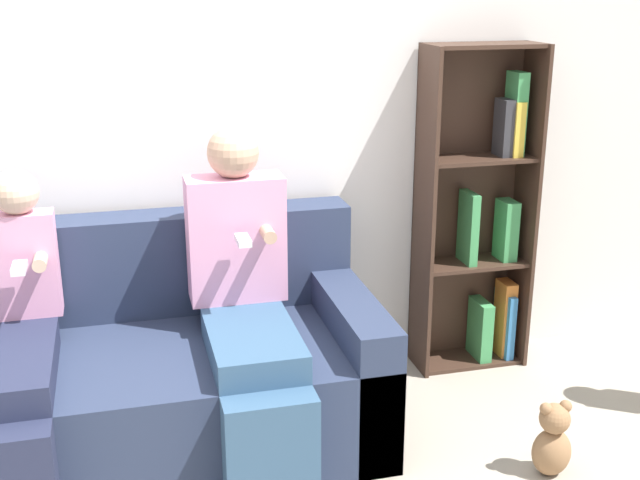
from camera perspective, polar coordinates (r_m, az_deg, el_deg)
back_wall at (r=3.47m, az=-12.31°, el=9.15°), size 10.00×0.06×2.55m
couch at (r=3.30m, az=-13.78°, el=-9.45°), size 1.99×0.92×0.86m
adult_seated at (r=3.09m, az=-5.25°, el=-3.98°), size 0.39×0.84×1.25m
child_seated at (r=3.07m, az=-20.37°, el=-6.82°), size 0.25×0.85×1.12m
bookshelf at (r=3.84m, az=11.36°, el=1.45°), size 0.53×0.25×1.52m
teddy_bear at (r=3.21m, az=16.20°, el=-13.54°), size 0.15×0.12×0.31m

